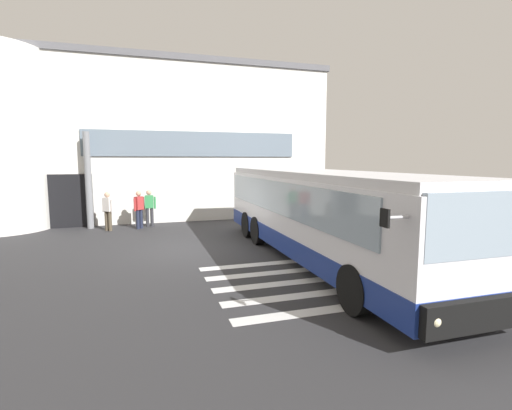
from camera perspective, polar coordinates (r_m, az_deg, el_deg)
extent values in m
cube|color=#2B2B2D|center=(12.99, -9.40, -6.75)|extent=(80.00, 90.00, 0.02)
cube|color=silver|center=(8.11, 11.97, -15.18)|extent=(4.40, 0.36, 0.01)
cube|color=silver|center=(8.85, 9.01, -13.20)|extent=(4.40, 0.36, 0.01)
cube|color=silver|center=(9.61, 6.56, -11.51)|extent=(4.40, 0.36, 0.01)
cube|color=silver|center=(10.40, 4.49, -10.06)|extent=(4.40, 0.36, 0.01)
cube|color=silver|center=(11.20, 2.73, -8.80)|extent=(4.40, 0.36, 0.01)
cube|color=silver|center=(24.58, -13.70, 8.59)|extent=(16.21, 12.00, 7.71)
cube|color=#56565B|center=(25.04, -13.98, 17.78)|extent=(16.41, 12.20, 0.30)
cube|color=black|center=(18.76, -26.27, 0.56)|extent=(1.80, 0.16, 2.40)
cube|color=slate|center=(18.69, -9.26, 9.14)|extent=(10.21, 0.10, 1.20)
cylinder|color=slate|center=(18.04, -24.14, 3.40)|extent=(0.28, 0.28, 4.25)
cube|color=silver|center=(11.49, 9.67, -1.25)|extent=(2.72, 11.52, 2.15)
cube|color=navy|center=(11.62, 9.59, -5.16)|extent=(2.76, 11.56, 0.55)
cube|color=silver|center=(11.38, 9.79, 4.61)|extent=(2.61, 11.32, 0.20)
cube|color=#8C9EAD|center=(6.86, 31.52, -2.55)|extent=(2.35, 0.15, 1.05)
cube|color=#8C9EAD|center=(12.31, 14.50, 1.51)|extent=(0.19, 10.28, 0.95)
cube|color=#8C9EAD|center=(11.19, 3.09, 1.20)|extent=(0.19, 10.28, 0.95)
cube|color=black|center=(6.82, 31.71, 0.40)|extent=(2.15, 0.13, 0.28)
cube|color=black|center=(7.12, 31.60, -13.86)|extent=(2.45, 0.24, 0.52)
sphere|color=beige|center=(6.39, 25.54, -15.67)|extent=(0.18, 0.18, 0.18)
cylinder|color=#B7B7BF|center=(5.97, 20.56, -1.78)|extent=(0.40, 0.06, 0.05)
cube|color=black|center=(5.85, 19.00, -1.88)|extent=(0.04, 0.20, 0.28)
cylinder|color=black|center=(9.19, 27.62, -9.89)|extent=(0.31, 1.00, 1.00)
cylinder|color=black|center=(7.78, 14.86, -12.32)|extent=(0.31, 1.00, 1.00)
cylinder|color=black|center=(14.40, 9.27, -3.34)|extent=(0.31, 1.00, 1.00)
cylinder|color=black|center=(13.54, 0.28, -3.90)|extent=(0.31, 1.00, 1.00)
cylinder|color=black|center=(15.55, 7.16, -2.54)|extent=(0.31, 1.00, 1.00)
cylinder|color=black|center=(14.76, -1.21, -3.00)|extent=(0.31, 1.00, 1.00)
cylinder|color=#4C4233|center=(17.22, -21.31, -2.30)|extent=(0.15, 0.15, 0.85)
cylinder|color=#4C4233|center=(17.37, -21.77, -2.25)|extent=(0.15, 0.15, 0.85)
cube|color=silver|center=(17.20, -21.65, 0.08)|extent=(0.43, 0.42, 0.58)
sphere|color=tan|center=(17.16, -21.71, 1.47)|extent=(0.23, 0.23, 0.23)
cylinder|color=silver|center=(17.03, -21.06, -0.13)|extent=(0.09, 0.09, 0.55)
cylinder|color=silver|center=(17.39, -22.20, -0.05)|extent=(0.09, 0.09, 0.55)
cylinder|color=#1E2338|center=(17.45, -17.08, -2.02)|extent=(0.15, 0.15, 0.85)
cylinder|color=#1E2338|center=(17.31, -17.54, -2.11)|extent=(0.15, 0.15, 0.85)
cube|color=#B23333|center=(17.29, -17.39, 0.28)|extent=(0.42, 0.43, 0.58)
sphere|color=tan|center=(17.25, -17.44, 1.66)|extent=(0.23, 0.23, 0.23)
cylinder|color=#B23333|center=(17.47, -16.82, 0.20)|extent=(0.09, 0.09, 0.55)
cylinder|color=#B23333|center=(17.12, -17.96, 0.02)|extent=(0.09, 0.09, 0.55)
cylinder|color=#2D2D33|center=(17.82, -15.54, -1.79)|extent=(0.15, 0.15, 0.85)
cylinder|color=#2D2D33|center=(17.82, -16.19, -1.81)|extent=(0.15, 0.15, 0.85)
cube|color=#338C4C|center=(17.73, -15.94, 0.48)|extent=(0.39, 0.24, 0.58)
sphere|color=tan|center=(17.69, -15.98, 1.83)|extent=(0.23, 0.23, 0.23)
cylinder|color=#338C4C|center=(17.73, -15.13, 0.35)|extent=(0.09, 0.09, 0.55)
cylinder|color=#338C4C|center=(17.74, -16.74, 0.30)|extent=(0.09, 0.09, 0.55)
cube|color=black|center=(17.90, -15.93, 0.48)|extent=(0.31, 0.19, 0.44)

